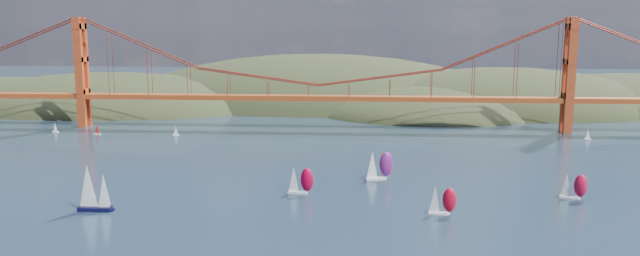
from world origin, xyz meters
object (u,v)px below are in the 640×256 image
object	(u,v)px
racer_1	(442,200)
racer_rwb	(379,165)
sloop_navy	(93,188)
racer_2	(573,186)
racer_0	(300,180)

from	to	relation	value
racer_1	racer_rwb	size ratio (longest dim) A/B	0.81
sloop_navy	racer_2	bearing A→B (deg)	7.54
sloop_navy	racer_0	size ratio (longest dim) A/B	1.58
racer_rwb	racer_0	bearing A→B (deg)	-155.01
racer_0	racer_rwb	xyz separation A→B (m)	(24.78, 19.43, 0.66)
racer_1	racer_2	bearing A→B (deg)	31.44
racer_1	racer_rwb	distance (m)	41.12
racer_2	racer_rwb	world-z (taller)	racer_rwb
racer_2	racer_rwb	distance (m)	61.01
sloop_navy	racer_0	xyz separation A→B (m)	(56.42, 21.82, -2.11)
racer_1	racer_2	size ratio (longest dim) A/B	0.99
sloop_navy	racer_2	world-z (taller)	sloop_navy
sloop_navy	racer_1	size ratio (longest dim) A/B	1.70
racer_2	sloop_navy	bearing A→B (deg)	-154.26
racer_2	racer_rwb	xyz separation A→B (m)	(-57.89, 19.24, 0.91)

